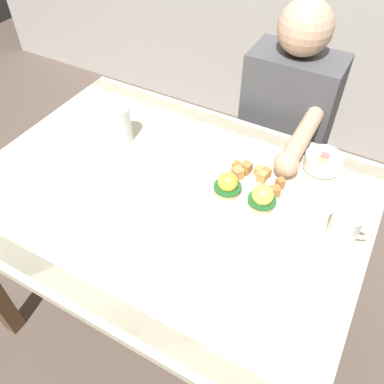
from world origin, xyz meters
The scene contains 8 objects.
ground_plane centered at (0.00, 0.00, 0.00)m, with size 6.00×6.00×0.00m, color brown.
dining_table centered at (0.00, 0.00, 0.63)m, with size 1.20×0.90×0.74m.
eggs_benedict_plate centered at (0.23, 0.09, 0.76)m, with size 0.27×0.27×0.09m.
fruit_bowl centered at (0.39, 0.33, 0.77)m, with size 0.12×0.12×0.06m.
coffee_mug centered at (0.52, 0.08, 0.79)m, with size 0.11×0.08×0.09m.
fork centered at (-0.19, -0.01, 0.74)m, with size 0.16×0.05×0.00m.
water_glass_near centered at (-0.27, 0.14, 0.80)m, with size 0.08×0.08×0.13m.
diner_person centered at (0.18, 0.60, 0.65)m, with size 0.34×0.54×1.14m.
Camera 1 is at (0.48, -0.71, 1.61)m, focal length 37.10 mm.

